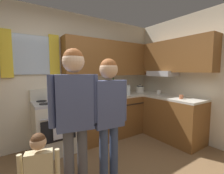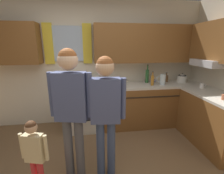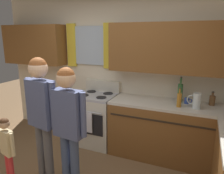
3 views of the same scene
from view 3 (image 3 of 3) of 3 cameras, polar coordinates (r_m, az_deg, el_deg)
name	(u,v)px [view 3 (image 3 of 3)]	position (r m, az deg, el deg)	size (l,w,h in m)	color
back_wall_unit	(116,60)	(3.77, 1.17, 7.06)	(4.60, 0.42, 2.60)	beige
kitchen_counter_run	(198,146)	(3.24, 21.77, -14.22)	(2.16, 1.77, 0.90)	brown
stove_oven	(97,118)	(3.90, -4.09, -8.13)	(0.67, 0.67, 1.10)	beige
bottle_squat_brown	(212,100)	(3.50, 24.93, -3.14)	(0.08, 0.08, 0.21)	brown
bottle_wine_green	(180,92)	(3.47, 17.54, -1.35)	(0.08, 0.08, 0.39)	#2D6633
bottle_oil_amber	(179,100)	(3.23, 17.30, -3.21)	(0.06, 0.06, 0.29)	#B27223
mug_cobalt_blue	(187,101)	(3.45, 19.22, -3.43)	(0.11, 0.07, 0.08)	#2D479E
water_pitcher	(196,101)	(3.25, 21.38, -3.41)	(0.19, 0.11, 0.22)	silver
adult_holding_child	(41,108)	(2.76, -18.16, -5.35)	(0.51, 0.23, 1.66)	#4C4C51
adult_in_plaid	(68,118)	(2.51, -11.51, -8.12)	(0.49, 0.21, 1.58)	#38476B
small_child	(7,145)	(3.06, -25.99, -13.52)	(0.31, 0.14, 0.94)	red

